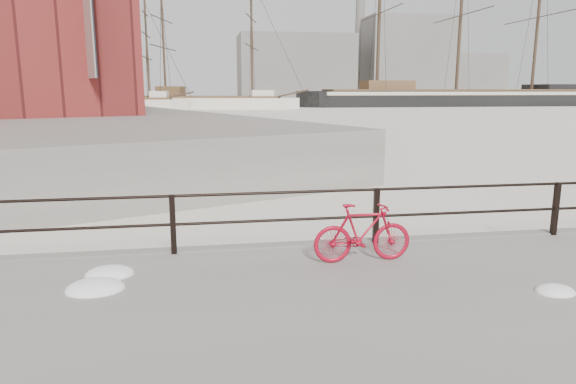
{
  "coord_description": "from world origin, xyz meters",
  "views": [
    {
      "loc": [
        -6.45,
        -8.54,
        3.05
      ],
      "look_at": [
        -4.8,
        1.5,
        1.0
      ],
      "focal_mm": 32.0,
      "sensor_mm": 36.0,
      "label": 1
    }
  ],
  "objects_px": {
    "bicycle": "(363,233)",
    "schooner_mid": "(209,109)",
    "barque_black": "(455,106)",
    "schooner_left": "(115,110)"
  },
  "relations": [
    {
      "from": "schooner_mid",
      "to": "schooner_left",
      "type": "relative_size",
      "value": 1.38
    },
    {
      "from": "schooner_left",
      "to": "barque_black",
      "type": "bearing_deg",
      "value": 11.2
    },
    {
      "from": "bicycle",
      "to": "barque_black",
      "type": "height_order",
      "value": "barque_black"
    },
    {
      "from": "bicycle",
      "to": "barque_black",
      "type": "bearing_deg",
      "value": 61.88
    },
    {
      "from": "bicycle",
      "to": "schooner_left",
      "type": "height_order",
      "value": "schooner_left"
    },
    {
      "from": "schooner_mid",
      "to": "bicycle",
      "type": "bearing_deg",
      "value": -75.34
    },
    {
      "from": "bicycle",
      "to": "schooner_mid",
      "type": "height_order",
      "value": "schooner_mid"
    },
    {
      "from": "schooner_left",
      "to": "bicycle",
      "type": "bearing_deg",
      "value": -76.34
    },
    {
      "from": "bicycle",
      "to": "barque_black",
      "type": "relative_size",
      "value": 0.02
    },
    {
      "from": "bicycle",
      "to": "schooner_left",
      "type": "xyz_separation_m",
      "value": [
        -15.21,
        71.88,
        -0.82
      ]
    }
  ]
}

